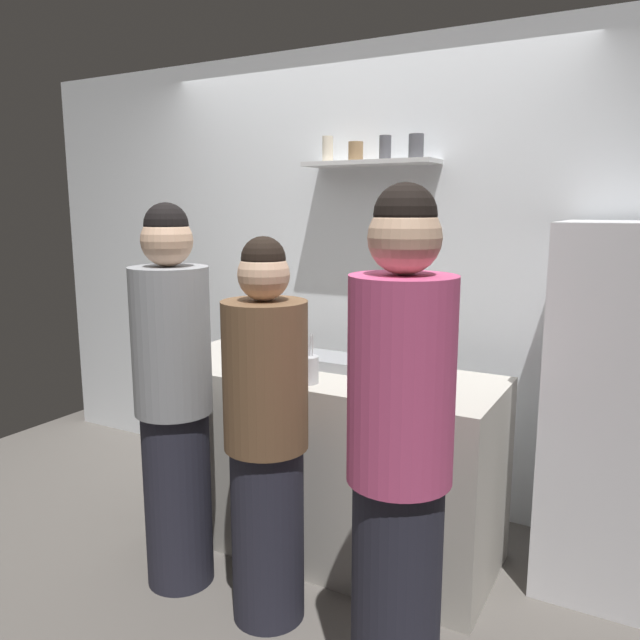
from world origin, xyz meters
name	(u,v)px	position (x,y,z in m)	size (l,w,h in m)	color
ground_plane	(237,585)	(0.00, 0.00, 0.00)	(5.28, 5.28, 0.00)	#59544F
back_wall_assembly	(358,275)	(0.00, 1.25, 1.30)	(4.80, 0.32, 2.60)	white
refrigerator	(622,411)	(1.48, 0.85, 0.82)	(0.61, 0.62, 1.64)	white
counter	(320,458)	(0.15, 0.51, 0.46)	(1.75, 0.67, 0.91)	#B7B2A8
baking_pan	(329,361)	(0.15, 0.61, 0.94)	(0.34, 0.24, 0.05)	gray
utensil_holder	(307,369)	(0.21, 0.29, 0.98)	(0.10, 0.10, 0.23)	#B2B2B7
wine_bottle_pale_glass	(428,376)	(0.77, 0.31, 1.02)	(0.07, 0.07, 0.28)	#B2BFB2
wine_bottle_dark_glass	(415,352)	(0.58, 0.68, 1.02)	(0.08, 0.08, 0.29)	black
water_bottle_plastic	(278,358)	(0.06, 0.27, 1.02)	(0.08, 0.08, 0.23)	silver
person_grey_hoodie	(174,402)	(-0.26, -0.08, 0.86)	(0.34, 0.34, 1.72)	#262633
person_brown_jacket	(266,439)	(0.24, -0.10, 0.78)	(0.34, 0.34, 1.59)	#262633
person_pink_top	(399,464)	(0.89, -0.30, 0.89)	(0.34, 0.34, 1.78)	#262633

